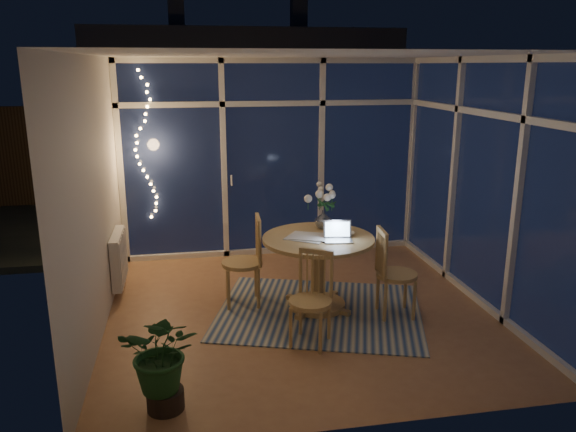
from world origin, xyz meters
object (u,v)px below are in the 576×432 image
object	(u,v)px
dining_table	(318,273)
potted_plant	(163,364)
laptop	(339,231)
chair_front	(310,300)
chair_right	(397,272)
chair_left	(242,261)
flower_vase	(323,219)

from	to	relation	value
dining_table	potted_plant	size ratio (longest dim) A/B	1.52
laptop	potted_plant	size ratio (longest dim) A/B	0.37
dining_table	laptop	xyz separation A→B (m)	(0.17, -0.16, 0.50)
laptop	dining_table	bearing A→B (deg)	144.68
chair_front	chair_right	bearing A→B (deg)	54.42
potted_plant	chair_left	bearing A→B (deg)	66.99
dining_table	chair_front	size ratio (longest dim) A/B	1.30
chair_left	chair_front	size ratio (longest dim) A/B	1.11
chair_right	laptop	world-z (taller)	laptop
flower_vase	potted_plant	world-z (taller)	flower_vase
chair_right	dining_table	bearing A→B (deg)	71.35
chair_left	laptop	size ratio (longest dim) A/B	3.51
chair_left	chair_front	distance (m)	1.15
chair_right	laptop	distance (m)	0.73
chair_front	flower_vase	world-z (taller)	flower_vase
potted_plant	flower_vase	bearing A→B (deg)	48.40
dining_table	flower_vase	xyz separation A→B (m)	(0.13, 0.31, 0.50)
chair_front	chair_left	bearing A→B (deg)	147.17
chair_left	chair_front	world-z (taller)	chair_left
flower_vase	potted_plant	size ratio (longest dim) A/B	0.28
flower_vase	chair_front	bearing A→B (deg)	-109.36
chair_right	flower_vase	size ratio (longest dim) A/B	4.51
dining_table	chair_front	distance (m)	0.81
laptop	flower_vase	world-z (taller)	flower_vase
dining_table	laptop	size ratio (longest dim) A/B	4.10
dining_table	chair_right	xyz separation A→B (m)	(0.75, -0.32, 0.08)
dining_table	potted_plant	world-z (taller)	dining_table
chair_left	potted_plant	size ratio (longest dim) A/B	1.30
chair_left	potted_plant	distance (m)	1.98
chair_left	flower_vase	distance (m)	0.99
dining_table	chair_left	distance (m)	0.82
chair_front	flower_vase	size ratio (longest dim) A/B	4.25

